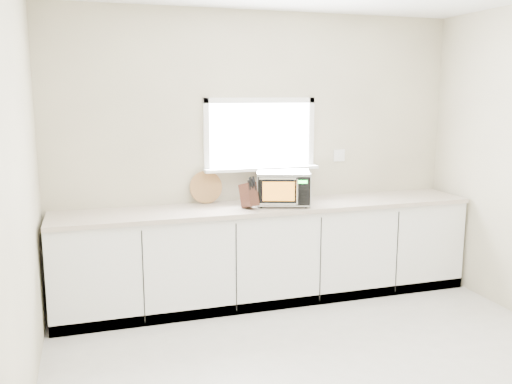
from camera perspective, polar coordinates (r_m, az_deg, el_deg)
name	(u,v)px	position (r m, az deg, el deg)	size (l,w,h in m)	color
back_wall	(259,154)	(5.25, 0.35, 4.04)	(4.00, 0.17, 2.70)	beige
cabinets	(269,254)	(5.16, 1.34, -6.56)	(3.92, 0.60, 0.88)	white
countertop	(269,207)	(5.03, 1.40, -1.57)	(3.92, 0.64, 0.04)	beige
microwave	(283,187)	(5.01, 2.90, 0.49)	(0.57, 0.51, 0.31)	black
knife_block	(249,195)	(4.84, -0.75, -0.28)	(0.15, 0.22, 0.30)	#422117
cutting_board	(206,187)	(5.10, -5.29, 0.51)	(0.31, 0.31, 0.02)	#AA7C42
coffee_grinder	(287,188)	(5.26, 3.27, 0.41)	(0.14, 0.14, 0.23)	#A7AAAF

